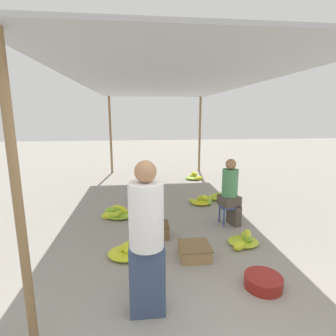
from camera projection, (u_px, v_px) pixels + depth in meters
The scene contains 16 objects.
canopy_post_front_left at pixel (18, 205), 2.17m from camera, with size 0.08×0.08×2.73m, color olive.
canopy_post_back_left at pixel (111, 135), 9.33m from camera, with size 0.08×0.08×2.73m, color olive.
canopy_post_back_right at pixel (200, 135), 9.68m from camera, with size 0.08×0.08×2.73m, color olive.
canopy_tarp at pixel (166, 84), 5.65m from camera, with size 3.64×7.75×0.04m, color #B2B2B7.
vendor_foreground at pixel (147, 238), 2.66m from camera, with size 0.37×0.35×1.67m.
stool at pixel (229, 208), 5.07m from camera, with size 0.34×0.34×0.39m.
vendor_seated at pixel (231, 191), 4.99m from camera, with size 0.42×0.42×1.29m.
basin_black at pixel (263, 282), 3.23m from camera, with size 0.46×0.46×0.15m.
banana_pile_left_0 at pixel (117, 214), 5.43m from camera, with size 0.66×0.55×0.22m.
banana_pile_left_1 at pixel (129, 251), 3.97m from camera, with size 0.59×0.56×0.21m.
banana_pile_right_0 at pixel (194, 177), 8.63m from camera, with size 0.58×0.51×0.25m.
banana_pile_right_1 at pixel (217, 197), 6.55m from camera, with size 0.54×0.39×0.15m.
banana_pile_right_2 at pixel (203, 200), 6.26m from camera, with size 0.60×0.45×0.22m.
banana_pile_right_3 at pixel (244, 241), 4.27m from camera, with size 0.53×0.52×0.27m.
crate_near at pixel (194, 251), 3.91m from camera, with size 0.46×0.46×0.20m.
crate_mid at pixel (158, 230), 4.58m from camera, with size 0.38×0.38×0.23m.
Camera 1 is at (-0.61, -1.89, 2.10)m, focal length 28.00 mm.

